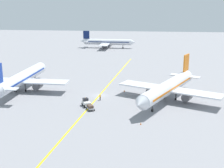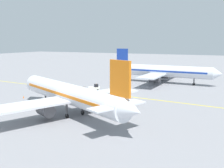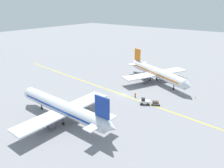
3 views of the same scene
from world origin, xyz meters
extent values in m
plane|color=gray|center=(0.00, 0.00, 0.00)|extent=(400.00, 400.00, 0.00)
cube|color=yellow|center=(0.00, 0.00, 0.00)|extent=(11.06, 119.56, 0.01)
cylinder|color=silver|center=(-23.52, 2.83, 3.80)|extent=(4.15, 30.06, 3.60)
cone|color=silver|center=(-23.22, 19.03, 3.80)|extent=(3.46, 2.46, 3.42)
cube|color=#193899|center=(-23.52, 2.83, 3.95)|extent=(4.13, 27.06, 0.50)
cube|color=silver|center=(-23.54, 1.83, 3.08)|extent=(28.09, 5.71, 0.36)
cylinder|color=#4C4C51|center=(-28.54, 1.92, 1.83)|extent=(2.26, 3.24, 2.20)
cylinder|color=#4C4C51|center=(-18.54, 1.74, 1.83)|extent=(2.26, 3.24, 2.20)
cube|color=silver|center=(-23.76, -10.66, 4.20)|extent=(9.04, 2.56, 0.24)
cylinder|color=#4C4C51|center=(-23.34, 12.43, 1.40)|extent=(0.36, 0.36, 2.00)
cylinder|color=black|center=(-23.34, 12.43, 0.40)|extent=(0.29, 0.80, 0.80)
cylinder|color=#4C4C51|center=(-25.15, 0.86, 1.40)|extent=(0.36, 0.36, 2.00)
cylinder|color=black|center=(-25.15, 0.86, 0.40)|extent=(0.29, 0.80, 0.80)
cylinder|color=#4C4C51|center=(-21.96, 0.80, 1.40)|extent=(0.36, 0.36, 2.00)
cylinder|color=black|center=(-21.96, 0.80, 0.40)|extent=(0.29, 0.80, 0.80)
cylinder|color=silver|center=(18.78, -3.07, 3.80)|extent=(15.81, 28.76, 3.60)
cone|color=silver|center=(12.01, -17.78, 3.80)|extent=(4.11, 3.61, 3.42)
cone|color=silver|center=(25.68, 11.92, 4.10)|extent=(4.03, 4.00, 3.06)
cube|color=orange|center=(18.78, -3.07, 3.95)|extent=(14.59, 26.05, 0.50)
cube|color=silver|center=(19.20, -2.16, 3.08)|extent=(27.61, 16.43, 0.36)
cylinder|color=#4C4C51|center=(23.74, -4.25, 1.83)|extent=(3.34, 3.83, 2.20)
cylinder|color=#4C4C51|center=(14.65, -0.07, 1.83)|extent=(3.34, 3.83, 2.20)
cube|color=orange|center=(24.63, 9.65, 8.10)|extent=(2.00, 3.78, 5.00)
cube|color=silver|center=(24.42, 9.20, 4.20)|extent=(9.18, 5.94, 0.24)
cylinder|color=#4C4C51|center=(14.77, -11.79, 1.40)|extent=(0.36, 0.36, 2.00)
cylinder|color=black|center=(14.77, -11.79, 0.40)|extent=(0.59, 0.84, 0.80)
cylinder|color=#4C4C51|center=(21.07, -1.92, 1.40)|extent=(0.36, 0.36, 2.00)
cylinder|color=black|center=(21.07, -1.92, 0.40)|extent=(0.59, 0.84, 0.80)
cylinder|color=#4C4C51|center=(18.16, -0.58, 1.40)|extent=(0.36, 0.36, 2.00)
cylinder|color=black|center=(18.16, -0.58, 0.40)|extent=(0.59, 0.84, 0.80)
cylinder|color=silver|center=(-9.99, 93.86, 3.42)|extent=(27.07, 3.87, 3.24)
cone|color=silver|center=(4.59, 93.52, 3.42)|extent=(2.23, 3.13, 3.08)
cone|color=silver|center=(-24.84, 94.20, 3.69)|extent=(2.76, 2.82, 2.75)
cube|color=#0F1E51|center=(-9.99, 93.86, 3.55)|extent=(24.37, 3.85, 0.45)
cube|color=silver|center=(-10.89, 93.88, 2.77)|extent=(5.27, 25.30, 0.32)
cylinder|color=#4C4C51|center=(-10.78, 98.38, 1.65)|extent=(2.93, 2.05, 1.98)
cylinder|color=#4C4C51|center=(-10.99, 89.38, 1.65)|extent=(2.93, 2.05, 1.98)
cube|color=#0F1E51|center=(-22.59, 94.15, 7.29)|extent=(3.61, 0.41, 4.50)
cube|color=silver|center=(-22.14, 94.14, 3.78)|extent=(2.35, 8.15, 0.22)
cylinder|color=#4C4C51|center=(-1.35, 93.65, 1.26)|extent=(0.32, 0.32, 1.80)
cylinder|color=black|center=(-1.35, 93.65, 0.36)|extent=(0.73, 0.27, 0.72)
cylinder|color=#4C4C51|center=(-11.76, 95.34, 1.26)|extent=(0.32, 0.32, 1.80)
cylinder|color=black|center=(-11.76, 95.34, 0.36)|extent=(0.73, 0.27, 0.72)
cylinder|color=#4C4C51|center=(-11.82, 92.46, 1.26)|extent=(0.32, 0.32, 1.80)
cylinder|color=black|center=(-11.82, 92.46, 0.36)|extent=(0.73, 0.27, 0.72)
cube|color=white|center=(-1.82, -9.59, 0.80)|extent=(2.79, 3.35, 0.90)
cube|color=black|center=(-2.09, -9.11, 1.60)|extent=(1.65, 1.59, 0.70)
sphere|color=orange|center=(-2.09, -9.11, 2.03)|extent=(0.16, 0.16, 0.16)
cylinder|color=black|center=(-2.96, -9.11, 0.35)|extent=(0.56, 0.73, 0.70)
cylinder|color=black|center=(-1.65, -8.37, 0.35)|extent=(0.56, 0.73, 0.70)
cylinder|color=black|center=(-1.99, -10.81, 0.35)|extent=(0.56, 0.73, 0.70)
cylinder|color=black|center=(-0.69, -10.06, 0.35)|extent=(0.56, 0.73, 0.70)
cube|color=gray|center=(-0.24, -12.37, 0.54)|extent=(2.50, 2.95, 0.20)
cube|color=#4C382D|center=(-0.24, -12.37, 0.94)|extent=(1.87, 2.14, 0.60)
cylinder|color=black|center=(-1.30, -11.78, 0.22)|extent=(0.34, 0.45, 0.44)
cylinder|color=black|center=(-0.20, -11.15, 0.22)|extent=(0.34, 0.45, 0.44)
cylinder|color=black|center=(-0.27, -13.58, 0.22)|extent=(0.34, 0.45, 0.44)
cylinder|color=black|center=(0.83, -12.96, 0.22)|extent=(0.34, 0.45, 0.44)
cylinder|color=#23232D|center=(0.85, -4.32, 0.42)|extent=(0.16, 0.16, 0.85)
cylinder|color=#23232D|center=(0.98, -4.47, 0.42)|extent=(0.16, 0.16, 0.85)
cube|color=orange|center=(0.92, -4.40, 1.15)|extent=(0.40, 0.42, 0.60)
cylinder|color=orange|center=(0.76, -4.22, 1.15)|extent=(0.10, 0.10, 0.55)
cylinder|color=orange|center=(1.07, -4.58, 1.15)|extent=(0.10, 0.10, 0.55)
sphere|color=tan|center=(0.92, -4.40, 1.57)|extent=(0.22, 0.22, 0.22)
cone|color=orange|center=(6.68, 4.80, 0.28)|extent=(0.32, 0.32, 0.55)
cone|color=orange|center=(16.75, 4.02, 0.28)|extent=(0.32, 0.32, 0.55)
cone|color=orange|center=(12.28, -20.39, 0.28)|extent=(0.32, 0.32, 0.55)
camera|label=1|loc=(13.58, -83.21, 25.54)|focal=50.00mm
camera|label=2|loc=(56.87, 24.05, 13.17)|focal=42.00mm
camera|label=3|loc=(-55.91, -38.83, 29.31)|focal=35.00mm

